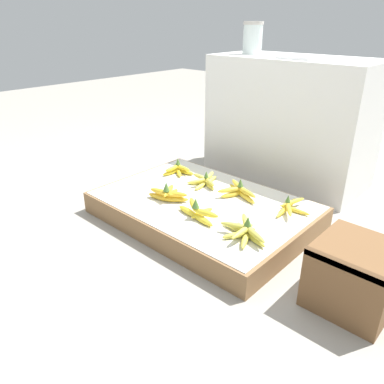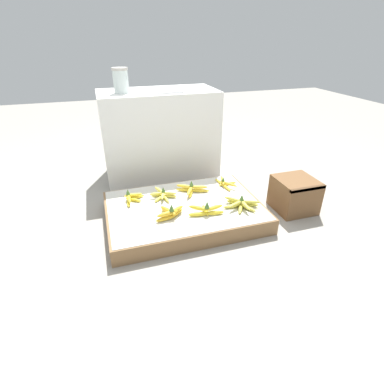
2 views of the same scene
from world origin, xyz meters
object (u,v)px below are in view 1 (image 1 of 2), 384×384
banana_bunch_front_midleft (168,194)px  banana_bunch_front_midright (198,211)px  banana_bunch_middle_left (178,170)px  banana_bunch_middle_midleft (205,181)px  wooden_crate (354,276)px  glass_jar (253,38)px  foam_tray_white (299,57)px  banana_bunch_front_right (245,231)px  banana_bunch_middle_right (290,207)px  banana_bunch_middle_midright (239,191)px

banana_bunch_front_midleft → banana_bunch_front_midright: size_ratio=0.86×
banana_bunch_middle_left → banana_bunch_middle_midleft: (0.24, -0.01, -0.00)m
wooden_crate → glass_jar: 1.71m
banana_bunch_middle_midleft → glass_jar: 1.03m
foam_tray_white → banana_bunch_front_right: bearing=-71.5°
banana_bunch_middle_left → glass_jar: glass_jar is taller
glass_jar → foam_tray_white: bearing=-12.2°
wooden_crate → banana_bunch_middle_right: 0.57m
banana_bunch_middle_midright → banana_bunch_middle_right: 0.31m
foam_tray_white → banana_bunch_front_midright: bearing=-88.4°
banana_bunch_front_midright → banana_bunch_middle_left: (-0.48, 0.35, -0.01)m
wooden_crate → banana_bunch_middle_midright: size_ratio=1.17×
banana_bunch_middle_midright → banana_bunch_middle_midleft: bearing=-177.7°
banana_bunch_front_midleft → glass_jar: 1.24m
banana_bunch_middle_left → banana_bunch_middle_right: banana_bunch_middle_left is taller
wooden_crate → banana_bunch_front_right: bearing=-175.1°
banana_bunch_middle_right → banana_bunch_middle_midright: bearing=-173.4°
wooden_crate → banana_bunch_front_midleft: size_ratio=1.35×
wooden_crate → banana_bunch_middle_midleft: (-1.01, 0.28, 0.02)m
banana_bunch_front_right → foam_tray_white: size_ratio=1.28×
banana_bunch_middle_right → banana_bunch_front_right: bearing=-93.9°
banana_bunch_front_right → glass_jar: (-0.69, 0.99, 0.77)m
banana_bunch_front_right → banana_bunch_front_midright: bearing=-177.9°
banana_bunch_middle_left → banana_bunch_middle_midright: banana_bunch_middle_midright is taller
banana_bunch_middle_midright → glass_jar: 1.09m
banana_bunch_front_midright → foam_tray_white: bearing=91.6°
banana_bunch_front_midleft → banana_bunch_middle_midright: size_ratio=0.87×
banana_bunch_middle_midleft → banana_bunch_middle_left: bearing=176.7°
wooden_crate → banana_bunch_middle_midleft: wooden_crate is taller
banana_bunch_front_midleft → banana_bunch_front_midright: (0.25, -0.04, -0.00)m
banana_bunch_front_right → banana_bunch_middle_midright: banana_bunch_front_right is taller
banana_bunch_front_midright → banana_bunch_middle_midright: 0.34m
banana_bunch_front_midright → banana_bunch_middle_left: banana_bunch_front_midright is taller
banana_bunch_front_midright → banana_bunch_middle_right: 0.48m
banana_bunch_middle_midleft → glass_jar: (-0.17, 0.67, 0.77)m
banana_bunch_front_midleft → foam_tray_white: 1.13m
wooden_crate → banana_bunch_front_right: 0.49m
wooden_crate → banana_bunch_front_midright: wooden_crate is taller
banana_bunch_front_midleft → banana_bunch_front_right: banana_bunch_front_midleft is taller
banana_bunch_front_right → banana_bunch_middle_midright: 0.43m
banana_bunch_front_right → foam_tray_white: bearing=108.5°
glass_jar → foam_tray_white: size_ratio=0.94×
banana_bunch_front_right → glass_jar: 1.43m
banana_bunch_middle_midleft → glass_jar: size_ratio=1.18×
banana_bunch_middle_right → banana_bunch_middle_left: bearing=-177.7°
banana_bunch_middle_left → banana_bunch_middle_right: bearing=2.3°
foam_tray_white → banana_bunch_middle_right: bearing=-58.6°
banana_bunch_front_midleft → banana_bunch_front_midright: banana_bunch_front_midleft is taller
banana_bunch_middle_right → banana_bunch_middle_midleft: bearing=-175.3°
banana_bunch_front_midright → glass_jar: 1.32m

